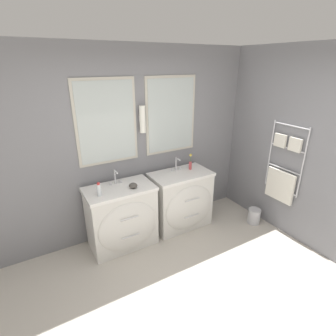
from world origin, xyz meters
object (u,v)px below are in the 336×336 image
object	(u,v)px
vanity_left	(122,217)
vanity_right	(182,200)
toiletry_bottle	(99,190)
waste_bin	(254,216)
flower_vase	(190,163)
amenity_bowl	(133,186)

from	to	relation	value
vanity_left	vanity_right	xyz separation A→B (m)	(0.94, 0.00, 0.00)
toiletry_bottle	waste_bin	bearing A→B (deg)	-11.80
vanity_left	flower_vase	bearing A→B (deg)	4.57
amenity_bowl	flower_vase	world-z (taller)	flower_vase
vanity_left	waste_bin	world-z (taller)	vanity_left
amenity_bowl	flower_vase	size ratio (longest dim) A/B	0.44
waste_bin	toiletry_bottle	bearing A→B (deg)	168.20
flower_vase	vanity_left	bearing A→B (deg)	-175.43
vanity_right	amenity_bowl	bearing A→B (deg)	-175.60
vanity_left	toiletry_bottle	xyz separation A→B (m)	(-0.28, -0.05, 0.51)
waste_bin	flower_vase	bearing A→B (deg)	143.27
vanity_left	flower_vase	size ratio (longest dim) A/B	3.63
vanity_left	toiletry_bottle	bearing A→B (deg)	-169.52
vanity_left	toiletry_bottle	world-z (taller)	toiletry_bottle
vanity_right	waste_bin	xyz separation A→B (m)	(1.03, -0.52, -0.32)
vanity_left	vanity_right	world-z (taller)	same
toiletry_bottle	waste_bin	world-z (taller)	toiletry_bottle
vanity_left	amenity_bowl	size ratio (longest dim) A/B	8.22
vanity_right	amenity_bowl	world-z (taller)	amenity_bowl
vanity_left	amenity_bowl	distance (m)	0.49
toiletry_bottle	waste_bin	size ratio (longest dim) A/B	0.71
vanity_right	flower_vase	bearing A→B (deg)	24.25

